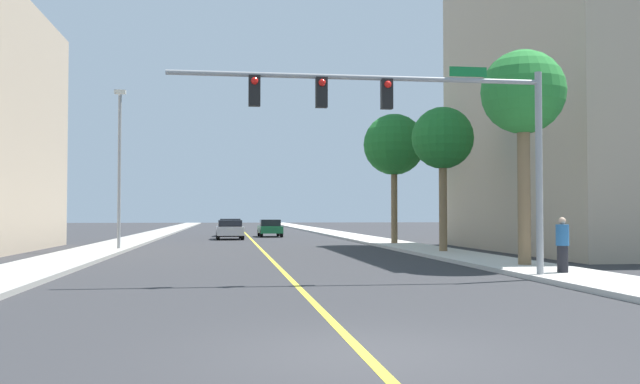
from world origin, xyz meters
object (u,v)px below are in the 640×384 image
Objects in this scene: car_silver at (230,229)px; palm_far at (394,145)px; palm_near at (523,96)px; palm_mid at (443,140)px; traffic_signal_mast at (413,116)px; car_white at (230,227)px; street_lamp at (119,160)px; pedestrian at (562,245)px; car_green at (270,228)px.

palm_far is at bearing -51.16° from car_silver.
palm_mid is at bearing 90.37° from palm_near.
car_white is at bearing 97.01° from traffic_signal_mast.
car_white is 1.05× the size of car_silver.
street_lamp is 16.12m from palm_mid.
palm_mid is 4.13× the size of pedestrian.
traffic_signal_mast is 1.45× the size of palm_near.
palm_near is at bearing -73.80° from car_white.
street_lamp is 16.80m from car_silver.
palm_far reaches higher than traffic_signal_mast.
street_lamp is 22.81m from car_green.
palm_mid is 1.65× the size of car_green.
palm_far reaches higher than pedestrian.
traffic_signal_mast is 21.49m from palm_far.
traffic_signal_mast is 1.33× the size of street_lamp.
traffic_signal_mast is at bearing -83.02° from car_silver.
car_silver reaches higher than car_green.
car_white is 40.24m from pedestrian.
pedestrian is at bearing -46.97° from street_lamp.
pedestrian is at bearing -94.46° from palm_near.
traffic_signal_mast is at bearing -143.66° from palm_near.
palm_near is at bearing -72.71° from car_silver.
pedestrian reaches higher than car_white.
pedestrian is at bearing -90.05° from palm_far.
car_green is at bearing 104.50° from palm_mid.
car_silver is at bearing 130.62° from palm_far.
traffic_signal_mast is at bearing -88.46° from car_green.
street_lamp reaches higher than car_silver.
car_white is 2.69× the size of pedestrian.
car_white is at bearing 1.96° from pedestrian.
car_white is 3.85m from car_green.
palm_near is at bearing -89.63° from palm_mid.
car_white is (-9.56, 18.64, -5.20)m from palm_far.
palm_mid is 0.88× the size of palm_far.
street_lamp is at bearing -114.39° from car_green.
palm_mid is at bearing -76.49° from car_green.
traffic_signal_mast reaches higher than car_silver.
palm_near reaches higher than car_silver.
traffic_signal_mast is 1.58× the size of palm_mid.
palm_near is at bearing 36.34° from traffic_signal_mast.
palm_near is (15.50, -13.20, 1.38)m from street_lamp.
palm_far reaches higher than car_white.
street_lamp reaches higher than palm_near.
palm_mid is (-0.06, 8.66, -0.58)m from palm_near.
car_silver is (-9.88, 28.56, -5.22)m from palm_near.
street_lamp is 1.82× the size of car_white.
car_white is at bearing 109.61° from palm_mid.
pedestrian is (9.63, -31.70, 0.22)m from car_silver.
palm_near is 5.90m from pedestrian.
palm_mid is at bearing -88.87° from palm_far.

